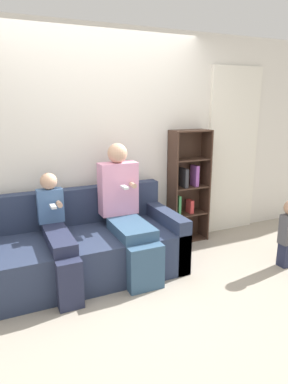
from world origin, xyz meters
TOP-DOWN VIEW (x-y plane):
  - ground_plane at (0.00, 0.00)m, footprint 14.00×14.00m
  - back_wall at (0.00, 1.05)m, footprint 10.00×0.06m
  - curtain_panel at (1.89, 1.00)m, footprint 0.78×0.04m
  - couch at (-0.36, 0.55)m, footprint 2.07×0.92m
  - adult_seated at (0.13, 0.48)m, footprint 0.41×0.88m
  - child_seated at (-0.60, 0.41)m, footprint 0.26×0.89m
  - bookshelf at (1.13, 0.92)m, footprint 0.50×0.25m

SIDE VIEW (x-z plane):
  - ground_plane at x=0.00m, z-range 0.00..0.00m
  - couch at x=-0.36m, z-range -0.14..0.70m
  - child_seated at x=-0.60m, z-range 0.00..1.07m
  - adult_seated at x=0.13m, z-range 0.01..1.34m
  - bookshelf at x=1.13m, z-range -0.02..1.40m
  - curtain_panel at x=1.89m, z-range 0.00..2.19m
  - back_wall at x=0.00m, z-range 0.00..2.55m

